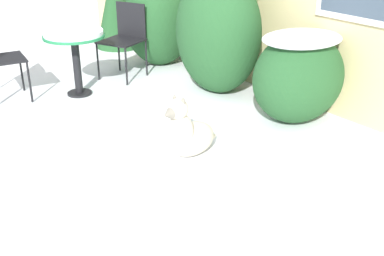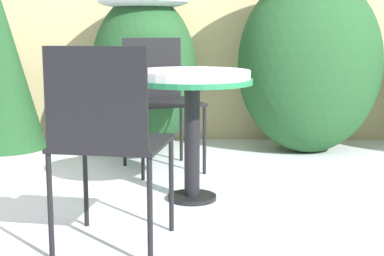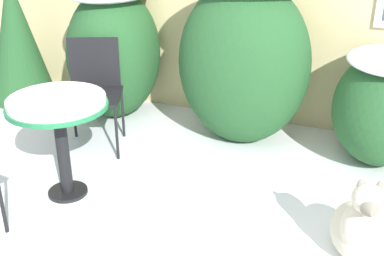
{
  "view_description": "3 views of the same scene",
  "coord_description": "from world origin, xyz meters",
  "views": [
    {
      "loc": [
        4.23,
        -1.94,
        2.02
      ],
      "look_at": [
        1.16,
        0.41,
        0.25
      ],
      "focal_mm": 45.0,
      "sensor_mm": 36.0,
      "label": 1
    },
    {
      "loc": [
        -0.78,
        -3.08,
        1.0
      ],
      "look_at": [
        -0.87,
        0.28,
        0.43
      ],
      "focal_mm": 55.0,
      "sensor_mm": 36.0,
      "label": 2
    },
    {
      "loc": [
        1.16,
        -2.19,
        1.94
      ],
      "look_at": [
        0.0,
        0.6,
        0.55
      ],
      "focal_mm": 45.0,
      "sensor_mm": 36.0,
      "label": 3
    }
  ],
  "objects": [
    {
      "name": "patio_table",
      "position": [
        -0.87,
        0.28,
        0.64
      ],
      "size": [
        0.7,
        0.7,
        0.76
      ],
      "color": "black",
      "rests_on": "ground_plane"
    },
    {
      "name": "ground_plane",
      "position": [
        0.0,
        0.0,
        0.0
      ],
      "size": [
        16.0,
        16.0,
        0.0
      ],
      "primitive_type": "plane",
      "color": "white"
    },
    {
      "name": "dog",
      "position": [
        1.17,
        0.36,
        0.21
      ],
      "size": [
        0.39,
        0.68,
        0.6
      ],
      "rotation": [
        0.0,
        0.0,
        0.19
      ],
      "color": "beige",
      "rests_on": "ground_plane"
    },
    {
      "name": "shrub_left",
      "position": [
        -1.3,
        1.74,
        0.67
      ],
      "size": [
        0.86,
        1.03,
        1.27
      ],
      "color": "#235128",
      "rests_on": "ground_plane"
    },
    {
      "name": "shrub_right",
      "position": [
        1.21,
        1.73,
        0.5
      ],
      "size": [
        0.81,
        1.03,
        0.93
      ],
      "color": "#235128",
      "rests_on": "ground_plane"
    },
    {
      "name": "patio_chair_near_table",
      "position": [
        -1.12,
        1.08,
        0.53
      ],
      "size": [
        0.63,
        0.63,
        0.93
      ],
      "rotation": [
        0.0,
        0.0,
        0.41
      ],
      "color": "black",
      "rests_on": "ground_plane"
    },
    {
      "name": "evergreen_bush",
      "position": [
        -2.48,
        1.73,
        0.68
      ],
      "size": [
        0.69,
        0.69,
        1.35
      ],
      "color": "#235128",
      "rests_on": "ground_plane"
    },
    {
      "name": "shrub_middle",
      "position": [
        0.04,
        1.65,
        0.76
      ],
      "size": [
        1.15,
        0.86,
        1.44
      ],
      "color": "#235128",
      "rests_on": "ground_plane"
    }
  ]
}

